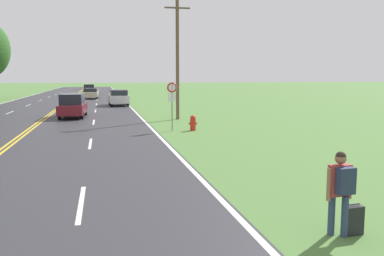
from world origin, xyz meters
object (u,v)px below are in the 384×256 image
hitchhiker_person (341,185)px  car_silver_suv_mid_far (118,97)px  fire_hydrant (193,123)px  car_champagne_sedan_receding (91,93)px  suitcase (353,220)px  car_maroon_suv_mid_near (73,105)px  car_dark_green_suv_distant (89,89)px  traffic_sign (172,94)px

hitchhiker_person → car_silver_suv_mid_far: bearing=-1.3°
fire_hydrant → car_champagne_sedan_receding: 35.69m
suitcase → fire_hydrant: (0.33, 15.59, 0.16)m
suitcase → car_maroon_suv_mid_near: 25.78m
suitcase → car_dark_green_suv_distant: (-6.65, 63.32, 0.65)m
suitcase → traffic_sign: traffic_sign is taller
fire_hydrant → car_maroon_suv_mid_near: (-7.13, 9.27, 0.49)m
traffic_sign → car_dark_green_suv_distant: size_ratio=0.62×
suitcase → car_silver_suv_mid_far: car_silver_suv_mid_far is taller
suitcase → traffic_sign: 15.85m
traffic_sign → car_silver_suv_mid_far: bearing=95.8°
car_maroon_suv_mid_near → car_silver_suv_mid_far: 12.39m
suitcase → car_maroon_suv_mid_near: car_maroon_suv_mid_near is taller
hitchhiker_person → traffic_sign: traffic_sign is taller
traffic_sign → suitcase: bearing=-87.0°
hitchhiker_person → car_dark_green_suv_distant: 63.66m
fire_hydrant → car_dark_green_suv_distant: size_ratio=0.20×
fire_hydrant → car_dark_green_suv_distant: 48.24m
traffic_sign → car_silver_suv_mid_far: (-2.12, 20.91, -1.18)m
fire_hydrant → car_dark_green_suv_distant: bearing=98.3°
fire_hydrant → car_champagne_sedan_receding: car_champagne_sedan_receding is taller
car_champagne_sedan_receding → car_dark_green_suv_distant: size_ratio=0.95×
car_maroon_suv_mid_near → car_silver_suv_mid_far: (3.85, 11.77, -0.04)m
car_maroon_suv_mid_near → car_champagne_sedan_receding: size_ratio=1.16×
car_dark_green_suv_distant → car_maroon_suv_mid_near: bearing=-0.6°
car_maroon_suv_mid_near → car_silver_suv_mid_far: size_ratio=1.10×
car_silver_suv_mid_far → car_dark_green_suv_distant: bearing=-174.1°
car_champagne_sedan_receding → car_dark_green_suv_distant: (-0.57, 12.62, 0.17)m
car_champagne_sedan_receding → car_silver_suv_mid_far: bearing=14.6°
hitchhiker_person → suitcase: (0.32, 0.03, -0.73)m
fire_hydrant → traffic_sign: traffic_sign is taller
hitchhiker_person → car_silver_suv_mid_far: car_silver_suv_mid_far is taller
fire_hydrant → car_silver_suv_mid_far: bearing=98.9°
suitcase → car_silver_suv_mid_far: 36.76m
hitchhiker_person → car_silver_suv_mid_far: (-2.63, 36.67, -0.12)m
car_maroon_suv_mid_near → fire_hydrant: bearing=40.1°
fire_hydrant → suitcase: bearing=-91.2°
fire_hydrant → car_champagne_sedan_receding: (-6.41, 35.10, 0.31)m
suitcase → car_dark_green_suv_distant: bearing=0.6°
fire_hydrant → car_maroon_suv_mid_near: size_ratio=0.18×
car_silver_suv_mid_far → car_dark_green_suv_distant: car_dark_green_suv_distant is taller
traffic_sign → car_silver_suv_mid_far: 21.05m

